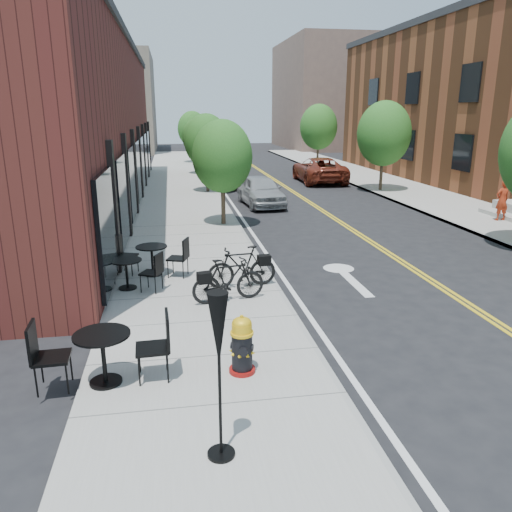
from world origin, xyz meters
TOP-DOWN VIEW (x-y plane):
  - ground at (0.00, 0.00)m, footprint 120.00×120.00m
  - sidewalk_near at (-2.00, 10.00)m, footprint 4.00×70.00m
  - sidewalk_far at (10.00, 10.00)m, footprint 4.00×70.00m
  - building_near at (-6.50, 14.00)m, footprint 5.00×28.00m
  - bg_building_left at (-8.00, 48.00)m, footprint 8.00×14.00m
  - bg_building_right at (16.00, 50.00)m, footprint 10.00×16.00m
  - tree_near_a at (-0.60, 9.00)m, footprint 2.20×2.20m
  - tree_near_b at (-0.60, 17.00)m, footprint 2.30×2.30m
  - tree_near_c at (-0.60, 25.00)m, footprint 2.10×2.10m
  - tree_near_d at (-0.60, 33.00)m, footprint 2.40×2.40m
  - tree_far_b at (8.60, 16.00)m, footprint 2.80×2.80m
  - tree_far_c at (8.60, 28.00)m, footprint 2.80×2.80m
  - fire_hydrant at (-1.46, -2.13)m, footprint 0.56×0.56m
  - bicycle_left at (-0.90, 1.90)m, footprint 1.72×0.65m
  - bicycle_right at (-1.32, 1.01)m, footprint 1.71×0.79m
  - bistro_set_a at (-3.60, -2.12)m, footprint 2.00×0.90m
  - bistro_set_b at (-3.60, 2.24)m, footprint 1.73×1.10m
  - bistro_set_c at (-3.04, 3.20)m, footprint 1.88×1.04m
  - patio_umbrella at (-2.00, -4.11)m, footprint 0.34×0.34m
  - parked_car_a at (1.55, 13.12)m, footprint 1.93×4.17m
  - parked_car_b at (0.80, 19.41)m, footprint 1.77×4.26m
  - parked_car_c at (0.80, 27.53)m, footprint 1.89×4.55m
  - parked_car_far at (6.44, 20.32)m, footprint 2.69×5.51m
  - pedestrian at (10.03, 7.82)m, footprint 0.62×0.45m

SIDE VIEW (x-z plane):
  - ground at x=0.00m, z-range 0.00..0.00m
  - sidewalk_near at x=-2.00m, z-range 0.00..0.12m
  - sidewalk_far at x=10.00m, z-range 0.00..0.12m
  - bistro_set_b at x=-3.60m, z-range 0.12..1.05m
  - fire_hydrant at x=-1.46m, z-range 0.09..1.08m
  - bicycle_right at x=-1.32m, z-range 0.12..1.11m
  - bistro_set_c at x=-3.04m, z-range 0.12..1.12m
  - bicycle_left at x=-0.90m, z-range 0.12..1.13m
  - parked_car_c at x=0.80m, z-range 0.00..1.32m
  - bistro_set_a at x=-3.60m, z-range 0.12..1.20m
  - parked_car_b at x=0.80m, z-range 0.00..1.37m
  - parked_car_a at x=1.55m, z-range 0.00..1.38m
  - parked_car_far at x=6.44m, z-range 0.00..1.51m
  - pedestrian at x=10.03m, z-range 0.12..1.69m
  - patio_umbrella at x=-2.00m, z-range 0.58..2.71m
  - tree_near_c at x=-0.60m, z-range 0.69..4.37m
  - tree_near_a at x=-0.60m, z-range 0.70..4.51m
  - tree_near_b at x=-0.60m, z-range 0.72..4.70m
  - tree_near_d at x=-0.60m, z-range 0.73..4.85m
  - tree_far_b at x=8.60m, z-range 0.75..5.37m
  - tree_far_c at x=8.60m, z-range 0.75..5.37m
  - building_near at x=-6.50m, z-range 0.00..7.00m
  - bg_building_left at x=-8.00m, z-range 0.00..10.00m
  - bg_building_right at x=16.00m, z-range 0.00..12.00m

